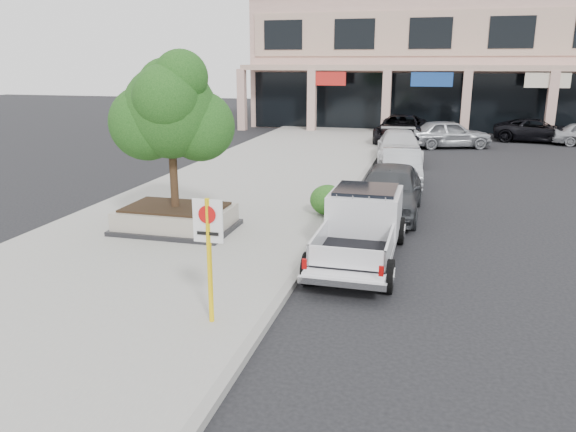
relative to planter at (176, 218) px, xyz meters
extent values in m
plane|color=black|center=(5.61, -3.06, -0.48)|extent=(120.00, 120.00, 0.00)
cube|color=gray|center=(0.11, 2.94, -0.40)|extent=(8.00, 52.00, 0.15)
cube|color=gray|center=(4.06, 2.94, -0.40)|extent=(0.20, 52.00, 0.15)
cube|color=tan|center=(13.61, 30.94, 4.02)|extent=(40.00, 10.00, 9.00)
cube|color=tan|center=(13.61, 24.84, 3.82)|extent=(40.00, 2.20, 0.35)
cube|color=tan|center=(-6.39, 23.99, 1.62)|extent=(0.55, 0.55, 4.20)
cube|color=black|center=(13.61, 25.89, 1.52)|extent=(39.20, 0.08, 3.90)
cube|color=black|center=(0.00, 0.00, -0.27)|extent=(3.20, 2.20, 0.12)
cube|color=#9F9386|center=(0.00, 0.00, 0.04)|extent=(3.00, 2.00, 0.50)
cube|color=black|center=(0.00, 0.00, 0.32)|extent=(2.70, 1.70, 0.06)
cylinder|color=black|center=(0.00, 0.00, 1.45)|extent=(0.22, 0.22, 2.20)
sphere|color=#133A10|center=(0.00, 0.00, 2.95)|extent=(2.50, 2.50, 2.50)
sphere|color=#133A10|center=(0.70, 0.30, 2.55)|extent=(1.90, 1.90, 1.90)
sphere|color=#133A10|center=(-0.30, 0.50, 3.55)|extent=(1.60, 1.60, 1.60)
cylinder|color=yellow|center=(3.15, -5.13, 0.82)|extent=(0.09, 0.09, 2.30)
cube|color=white|center=(3.15, -5.13, 1.57)|extent=(0.55, 0.03, 0.78)
cylinder|color=red|center=(3.15, -5.16, 1.69)|extent=(0.32, 0.01, 0.32)
ellipsoid|color=#144714|center=(3.81, 2.62, 0.14)|extent=(1.10, 0.99, 0.93)
imported|color=#313336|center=(5.60, 3.69, 0.33)|extent=(1.94, 4.75, 1.61)
imported|color=#A9ACB1|center=(5.66, 8.32, 0.22)|extent=(1.86, 4.33, 1.39)
imported|color=silver|center=(5.22, 13.57, 0.27)|extent=(2.58, 5.30, 1.48)
imported|color=black|center=(4.90, 20.13, 0.35)|extent=(2.98, 6.07, 1.66)
imported|color=#93959A|center=(7.61, 18.99, 0.31)|extent=(4.97, 3.20, 1.57)
imported|color=black|center=(12.77, 22.74, 0.21)|extent=(5.20, 2.89, 1.38)
camera|label=1|loc=(6.87, -13.82, 4.25)|focal=35.00mm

